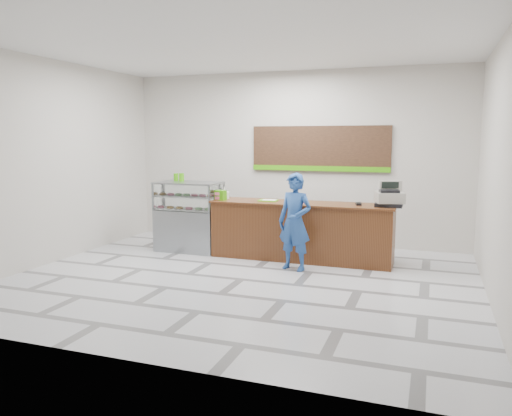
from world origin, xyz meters
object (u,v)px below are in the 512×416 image
(customer, at_px, (295,222))
(display_case, at_px, (189,216))
(cash_register, at_px, (389,197))
(serving_tray, at_px, (268,200))
(sales_counter, at_px, (301,231))

(customer, bearing_deg, display_case, 177.17)
(cash_register, height_order, serving_tray, cash_register)
(display_case, xyz_separation_m, customer, (2.29, -0.69, 0.12))
(display_case, distance_m, cash_register, 3.75)
(display_case, bearing_deg, customer, -16.80)
(sales_counter, height_order, cash_register, cash_register)
(cash_register, relative_size, customer, 0.35)
(display_case, height_order, serving_tray, display_case)
(display_case, bearing_deg, serving_tray, 0.85)
(serving_tray, xyz_separation_m, customer, (0.69, -0.71, -0.24))
(sales_counter, relative_size, display_case, 2.45)
(sales_counter, relative_size, cash_register, 5.80)
(display_case, xyz_separation_m, serving_tray, (1.60, 0.02, 0.36))
(sales_counter, relative_size, customer, 2.04)
(display_case, relative_size, cash_register, 2.37)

